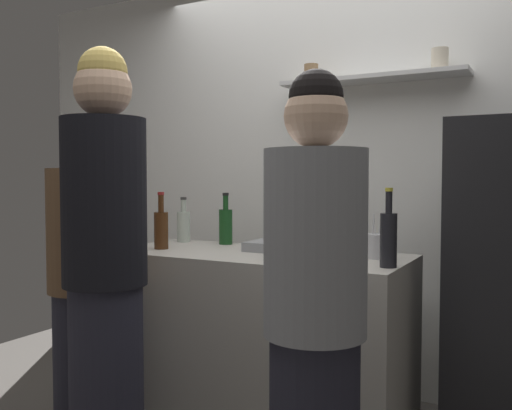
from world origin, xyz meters
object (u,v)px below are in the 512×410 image
at_px(utensil_holder, 378,246).
at_px(wine_bottle_amber_glass, 161,228).
at_px(person_grey_hoodie, 315,324).
at_px(person_blonde, 105,271).
at_px(water_bottle_plastic, 278,240).
at_px(wine_bottle_pale_glass, 184,225).
at_px(wine_bottle_green_glass, 226,225).
at_px(person_brown_jacket, 84,285).
at_px(wine_bottle_dark_glass, 388,237).
at_px(baking_pan, 280,247).

relative_size(utensil_holder, wine_bottle_amber_glass, 0.69).
distance_m(utensil_holder, person_grey_hoodie, 0.97).
bearing_deg(person_blonde, utensil_holder, 116.50).
bearing_deg(water_bottle_plastic, wine_bottle_pale_glass, 154.60).
height_order(person_grey_hoodie, person_blonde, person_blonde).
xyz_separation_m(water_bottle_plastic, person_blonde, (-0.44, -0.69, -0.08)).
relative_size(wine_bottle_green_glass, person_brown_jacket, 0.19).
distance_m(wine_bottle_dark_glass, person_grey_hoodie, 0.75).
relative_size(wine_bottle_amber_glass, wine_bottle_green_glass, 1.03).
xyz_separation_m(utensil_holder, wine_bottle_amber_glass, (-1.16, -0.20, 0.05)).
distance_m(utensil_holder, wine_bottle_dark_glass, 0.27).
bearing_deg(person_blonde, wine_bottle_green_glass, 163.81).
height_order(utensil_holder, wine_bottle_dark_glass, wine_bottle_dark_glass).
bearing_deg(person_brown_jacket, wine_bottle_green_glass, 38.82).
bearing_deg(wine_bottle_pale_glass, wine_bottle_amber_glass, -74.74).
height_order(wine_bottle_pale_glass, person_blonde, person_blonde).
height_order(baking_pan, wine_bottle_pale_glass, wine_bottle_pale_glass).
distance_m(person_grey_hoodie, person_brown_jacket, 1.33).
bearing_deg(wine_bottle_dark_glass, wine_bottle_pale_glass, 164.63).
xyz_separation_m(wine_bottle_amber_glass, person_grey_hoodie, (1.22, -0.75, -0.20)).
xyz_separation_m(baking_pan, utensil_holder, (0.54, -0.02, 0.04)).
relative_size(baking_pan, water_bottle_plastic, 1.57).
bearing_deg(wine_bottle_dark_glass, person_brown_jacket, -161.41).
distance_m(utensil_holder, wine_bottle_pale_glass, 1.26).
bearing_deg(utensil_holder, baking_pan, 177.76).
xyz_separation_m(utensil_holder, person_blonde, (-0.86, -0.95, -0.05)).
xyz_separation_m(utensil_holder, wine_bottle_dark_glass, (0.11, -0.24, 0.07)).
distance_m(wine_bottle_amber_glass, wine_bottle_green_glass, 0.41).
bearing_deg(water_bottle_plastic, wine_bottle_amber_glass, 175.43).
distance_m(wine_bottle_amber_glass, wine_bottle_pale_glass, 0.35).
relative_size(wine_bottle_dark_glass, person_blonde, 0.19).
xyz_separation_m(wine_bottle_dark_glass, person_brown_jacket, (-1.35, -0.45, -0.25)).
height_order(baking_pan, wine_bottle_dark_glass, wine_bottle_dark_glass).
relative_size(wine_bottle_amber_glass, person_blonde, 0.17).
bearing_deg(person_brown_jacket, wine_bottle_dark_glass, -14.21).
relative_size(wine_bottle_green_glass, water_bottle_plastic, 1.40).
height_order(wine_bottle_amber_glass, water_bottle_plastic, wine_bottle_amber_glass).
height_order(water_bottle_plastic, person_brown_jacket, person_brown_jacket).
relative_size(utensil_holder, wine_bottle_pale_glass, 0.78).
distance_m(wine_bottle_green_glass, person_brown_jacket, 0.92).
distance_m(wine_bottle_amber_glass, person_brown_jacket, 0.55).
relative_size(baking_pan, wine_bottle_amber_glass, 1.08).
distance_m(wine_bottle_pale_glass, person_brown_jacket, 0.86).
bearing_deg(utensil_holder, wine_bottle_pale_glass, 173.80).
relative_size(wine_bottle_pale_glass, person_brown_jacket, 0.17).
bearing_deg(wine_bottle_amber_glass, baking_pan, 19.72).
bearing_deg(wine_bottle_pale_glass, utensil_holder, -6.20).
distance_m(utensil_holder, water_bottle_plastic, 0.49).
relative_size(utensil_holder, wine_bottle_green_glass, 0.71).
bearing_deg(person_grey_hoodie, wine_bottle_dark_glass, 60.71).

